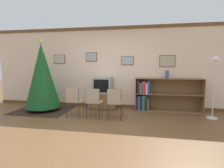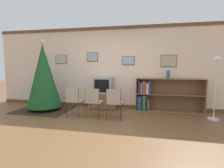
# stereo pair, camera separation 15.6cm
# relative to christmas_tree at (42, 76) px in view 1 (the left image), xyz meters

# --- Properties ---
(ground_plane) EXTENTS (24.00, 24.00, 0.00)m
(ground_plane) POSITION_rel_christmas_tree_xyz_m (2.04, -1.31, -1.10)
(ground_plane) COLOR brown
(wall_back) EXTENTS (8.51, 0.11, 2.70)m
(wall_back) POSITION_rel_christmas_tree_xyz_m (2.04, 0.85, 0.25)
(wall_back) COLOR beige
(wall_back) RESTS_ON ground_plane
(area_rug) EXTENTS (1.70, 1.46, 0.01)m
(area_rug) POSITION_rel_christmas_tree_xyz_m (-0.00, -0.00, -1.10)
(area_rug) COLOR #332319
(area_rug) RESTS_ON ground_plane
(christmas_tree) EXTENTS (1.06, 1.06, 2.20)m
(christmas_tree) POSITION_rel_christmas_tree_xyz_m (0.00, 0.00, 0.00)
(christmas_tree) COLOR maroon
(christmas_tree) RESTS_ON area_rug
(tv_console) EXTENTS (0.88, 0.50, 0.53)m
(tv_console) POSITION_rel_christmas_tree_xyz_m (1.83, 0.54, -0.84)
(tv_console) COLOR brown
(tv_console) RESTS_ON ground_plane
(television) EXTENTS (0.58, 0.49, 0.52)m
(television) POSITION_rel_christmas_tree_xyz_m (1.83, 0.53, -0.32)
(television) COLOR #9E9E99
(television) RESTS_ON tv_console
(folding_chair_left) EXTENTS (0.40, 0.40, 0.82)m
(folding_chair_left) POSITION_rel_christmas_tree_xyz_m (1.25, -0.53, -0.63)
(folding_chair_left) COLOR tan
(folding_chair_left) RESTS_ON ground_plane
(folding_chair_center) EXTENTS (0.40, 0.40, 0.82)m
(folding_chair_center) POSITION_rel_christmas_tree_xyz_m (1.83, -0.53, -0.63)
(folding_chair_center) COLOR tan
(folding_chair_center) RESTS_ON ground_plane
(folding_chair_right) EXTENTS (0.40, 0.40, 0.82)m
(folding_chair_right) POSITION_rel_christmas_tree_xyz_m (2.40, -0.53, -0.63)
(folding_chair_right) COLOR tan
(folding_chair_right) RESTS_ON ground_plane
(bookshelf) EXTENTS (2.03, 0.36, 1.03)m
(bookshelf) POSITION_rel_christmas_tree_xyz_m (3.54, 0.62, -0.61)
(bookshelf) COLOR olive
(bookshelf) RESTS_ON ground_plane
(vase) EXTENTS (0.11, 0.11, 0.25)m
(vase) POSITION_rel_christmas_tree_xyz_m (3.84, 0.63, 0.05)
(vase) COLOR #335684
(vase) RESTS_ON bookshelf
(standing_lamp) EXTENTS (0.28, 0.28, 1.69)m
(standing_lamp) POSITION_rel_christmas_tree_xyz_m (4.97, 0.02, 0.20)
(standing_lamp) COLOR silver
(standing_lamp) RESTS_ON ground_plane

